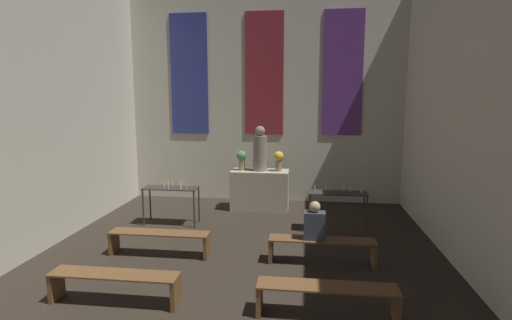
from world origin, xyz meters
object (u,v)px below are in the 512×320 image
object	(u,v)px
flower_vase_right	(279,159)
candle_rack_left	(171,193)
altar	(260,190)
statue	(260,151)
pew_second_right	(327,294)
pew_second_left	(114,282)
person_seated	(314,223)
pew_back_right	(322,246)
candle_rack_right	(338,198)
pew_back_left	(160,238)
flower_vase_left	(242,159)

from	to	relation	value
flower_vase_right	candle_rack_left	size ratio (longest dim) A/B	0.41
candle_rack_left	altar	bearing A→B (deg)	38.74
statue	pew_second_right	distance (m)	5.28
pew_second_left	candle_rack_left	bearing A→B (deg)	96.25
candle_rack_left	pew_second_left	distance (m)	3.52
flower_vase_right	person_seated	distance (m)	3.39
altar	pew_back_right	world-z (taller)	altar
flower_vase_right	pew_second_right	world-z (taller)	flower_vase_right
statue	candle_rack_left	world-z (taller)	statue
candle_rack_right	pew_back_left	world-z (taller)	candle_rack_right
flower_vase_left	flower_vase_right	distance (m)	0.94
pew_second_left	pew_second_right	distance (m)	2.88
flower_vase_right	pew_second_left	bearing A→B (deg)	-111.13
candle_rack_right	person_seated	world-z (taller)	person_seated
statue	person_seated	size ratio (longest dim) A/B	1.71
flower_vase_left	candle_rack_left	xyz separation A→B (m)	(-1.35, -1.46, -0.57)
flower_vase_left	candle_rack_right	world-z (taller)	flower_vase_left
flower_vase_right	pew_back_right	world-z (taller)	flower_vase_right
pew_back_left	pew_back_right	distance (m)	2.88
flower_vase_right	pew_back_left	distance (m)	3.88
altar	flower_vase_right	distance (m)	0.92
pew_second_left	pew_back_left	xyz separation A→B (m)	(0.00, 1.71, 0.00)
statue	candle_rack_right	size ratio (longest dim) A/B	0.92
pew_second_right	flower_vase_left	bearing A→B (deg)	111.13
flower_vase_left	statue	bearing A→B (deg)	0.00
pew_back_left	candle_rack_right	bearing A→B (deg)	28.42
statue	pew_back_left	world-z (taller)	statue
person_seated	candle_rack_right	bearing A→B (deg)	73.55
pew_second_right	person_seated	xyz separation A→B (m)	(-0.13, 1.71, 0.40)
altar	statue	world-z (taller)	statue
candle_rack_left	candle_rack_right	distance (m)	3.65
statue	flower_vase_left	distance (m)	0.51
statue	flower_vase_right	distance (m)	0.51
pew_second_right	person_seated	distance (m)	1.76
statue	pew_second_left	distance (m)	5.28
candle_rack_left	person_seated	distance (m)	3.59
flower_vase_right	pew_back_right	bearing A→B (deg)	-73.22
altar	pew_back_left	bearing A→B (deg)	-114.06
pew_second_left	person_seated	world-z (taller)	person_seated
flower_vase_right	pew_back_left	world-z (taller)	flower_vase_right
candle_rack_left	candle_rack_right	bearing A→B (deg)	0.05
candle_rack_left	flower_vase_right	bearing A→B (deg)	32.56
altar	candle_rack_left	xyz separation A→B (m)	(-1.82, -1.46, 0.22)
statue	flower_vase_left	xyz separation A→B (m)	(-0.47, 0.00, -0.21)
statue	pew_back_left	distance (m)	3.73
flower_vase_left	pew_back_left	bearing A→B (deg)	-106.78
statue	pew_back_left	xyz separation A→B (m)	(-1.44, -3.23, -1.19)
pew_back_right	candle_rack_right	bearing A→B (deg)	77.61
flower_vase_left	pew_back_left	xyz separation A→B (m)	(-0.97, -3.23, -0.98)
pew_back_right	person_seated	distance (m)	0.42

